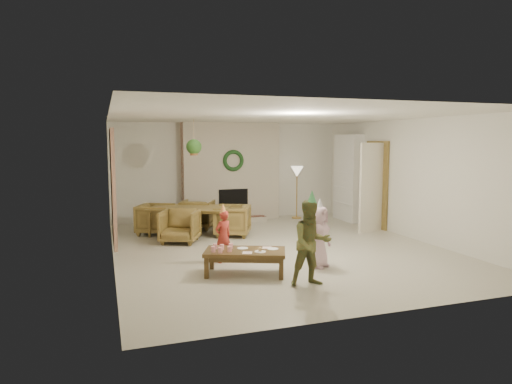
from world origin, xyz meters
name	(u,v)px	position (x,y,z in m)	size (l,w,h in m)	color
floor	(277,248)	(0.00, 0.00, 0.00)	(7.00, 7.00, 0.00)	#B7B29E
ceiling	(278,116)	(0.00, 0.00, 2.50)	(7.00, 7.00, 0.00)	white
wall_back	(229,171)	(0.00, 3.50, 1.25)	(7.00, 7.00, 0.00)	silver
wall_front	(388,210)	(0.00, -3.50, 1.25)	(7.00, 7.00, 0.00)	silver
wall_left	(111,188)	(-3.00, 0.00, 1.25)	(7.00, 7.00, 0.00)	silver
wall_right	(411,179)	(3.00, 0.00, 1.25)	(7.00, 7.00, 0.00)	silver
fireplace_mass	(231,172)	(0.00, 3.30, 1.25)	(2.50, 0.40, 2.50)	#572017
fireplace_hearth	(235,220)	(0.00, 2.95, 0.06)	(1.60, 0.30, 0.12)	#5C2519
fireplace_firebox	(233,204)	(0.00, 3.12, 0.45)	(0.75, 0.12, 0.75)	black
fireplace_wreath	(233,161)	(0.00, 3.07, 1.55)	(0.54, 0.54, 0.10)	#163C18
floor_lamp_base	(297,218)	(1.72, 3.00, 0.01)	(0.26, 0.26, 0.03)	gold
floor_lamp_post	(297,194)	(1.72, 3.00, 0.64)	(0.03, 0.03, 1.24)	gold
floor_lamp_shade	(297,172)	(1.72, 3.00, 1.24)	(0.33, 0.33, 0.28)	beige
bookshelf_carcass	(348,178)	(2.84, 2.30, 1.10)	(0.30, 1.00, 2.20)	white
bookshelf_shelf_a	(347,203)	(2.82, 2.30, 0.45)	(0.30, 0.92, 0.03)	white
bookshelf_shelf_b	(347,188)	(2.82, 2.30, 0.85)	(0.30, 0.92, 0.03)	white
bookshelf_shelf_c	(348,172)	(2.82, 2.30, 1.25)	(0.30, 0.92, 0.03)	white
bookshelf_shelf_d	(348,156)	(2.82, 2.30, 1.65)	(0.30, 0.92, 0.03)	white
books_row_lower	(349,198)	(2.80, 2.15, 0.59)	(0.20, 0.40, 0.24)	#A6461E
books_row_mid	(346,182)	(2.80, 2.35, 0.99)	(0.20, 0.44, 0.24)	navy
books_row_upper	(349,167)	(2.80, 2.20, 1.38)	(0.20, 0.36, 0.22)	#ACA624
door_frame	(377,185)	(2.96, 1.20, 1.02)	(0.05, 0.86, 2.04)	brown
door_leaf	(372,188)	(2.58, 0.82, 1.00)	(0.05, 0.80, 2.00)	beige
curtain_panel	(113,187)	(-2.96, 0.20, 1.25)	(0.06, 1.20, 2.00)	tan
dining_table	(189,221)	(-1.37, 1.77, 0.30)	(1.73, 0.96, 0.61)	brown
dining_chair_near	(180,226)	(-1.69, 1.08, 0.34)	(0.72, 0.74, 0.67)	brown
dining_chair_far	(198,214)	(-1.05, 2.46, 0.34)	(0.72, 0.74, 0.67)	brown
dining_chair_left	(156,219)	(-2.06, 2.09, 0.34)	(0.72, 0.74, 0.67)	brown
dining_chair_right	(232,220)	(-0.51, 1.37, 0.34)	(0.72, 0.74, 0.67)	brown
hanging_plant_cord	(194,136)	(-1.30, 1.50, 2.15)	(0.01, 0.01, 0.70)	tan
hanging_plant_pot	(194,153)	(-1.30, 1.50, 1.80)	(0.16, 0.16, 0.12)	#925A2F
hanging_plant_foliage	(194,147)	(-1.30, 1.50, 1.92)	(0.32, 0.32, 0.32)	#26541C
coffee_table_top	(245,252)	(-1.09, -1.43, 0.35)	(1.22, 0.61, 0.06)	#4F381A
coffee_table_apron	(245,256)	(-1.09, -1.43, 0.28)	(1.13, 0.52, 0.08)	#4F381A
coffee_leg_fl	(207,268)	(-1.70, -1.45, 0.16)	(0.07, 0.07, 0.32)	#4F381A
coffee_leg_fr	(281,269)	(-0.67, -1.87, 0.16)	(0.07, 0.07, 0.32)	#4F381A
coffee_leg_bl	(212,259)	(-1.52, -0.99, 0.16)	(0.07, 0.07, 0.32)	#4F381A
coffee_leg_br	(281,260)	(-0.49, -1.41, 0.16)	(0.07, 0.07, 0.32)	#4F381A
cup_a	(213,249)	(-1.58, -1.39, 0.42)	(0.07, 0.07, 0.08)	white
cup_b	(215,246)	(-1.51, -1.21, 0.42)	(0.07, 0.07, 0.08)	white
cup_c	(220,250)	(-1.50, -1.47, 0.42)	(0.07, 0.07, 0.08)	white
cup_d	(222,247)	(-1.43, -1.30, 0.42)	(0.07, 0.07, 0.08)	white
cup_e	(230,249)	(-1.35, -1.45, 0.42)	(0.07, 0.07, 0.08)	white
cup_f	(231,246)	(-1.28, -1.28, 0.42)	(0.07, 0.07, 0.08)	white
plate_a	(243,248)	(-1.10, -1.31, 0.38)	(0.17, 0.17, 0.01)	white
plate_b	(260,252)	(-0.91, -1.61, 0.38)	(0.17, 0.17, 0.01)	white
plate_c	(273,249)	(-0.67, -1.50, 0.38)	(0.17, 0.17, 0.01)	white
food_scoop	(260,249)	(-0.91, -1.61, 0.42)	(0.07, 0.07, 0.07)	tan
napkin_left	(247,253)	(-1.11, -1.61, 0.38)	(0.14, 0.14, 0.01)	#FFBEBB
napkin_right	(267,248)	(-0.73, -1.40, 0.38)	(0.14, 0.14, 0.01)	#FFBEBB
child_red	(223,236)	(-1.24, -0.66, 0.44)	(0.32, 0.21, 0.89)	#A22D22
party_hat_red	(223,208)	(-1.24, -0.66, 0.92)	(0.12, 0.12, 0.17)	#DEC94A
child_plaid	(311,243)	(-0.37, -2.24, 0.61)	(0.59, 0.46, 1.22)	brown
party_hat_plaid	(312,197)	(-0.37, -2.24, 1.26)	(0.14, 0.14, 0.20)	#4AAE62
child_pink	(319,237)	(0.16, -1.44, 0.50)	(0.49, 0.32, 1.00)	beige
party_hat_pink	(320,204)	(0.16, -1.44, 1.04)	(0.13, 0.13, 0.18)	silver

